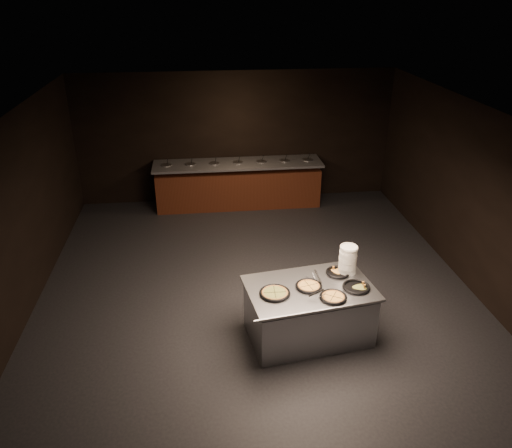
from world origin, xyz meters
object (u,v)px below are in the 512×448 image
Objects in this scene: plate_stack at (348,260)px; pan_veggie_whole at (275,293)px; pan_cheese_whole at (309,286)px; serving_counter at (309,313)px.

plate_stack is 1.00× the size of pan_veggie_whole.
pan_veggie_whole is 0.50m from pan_cheese_whole.
serving_counter is 0.44m from pan_cheese_whole.
plate_stack is 1.14× the size of pan_cheese_whole.
pan_veggie_whole is (-1.11, -0.43, -0.19)m from plate_stack.
pan_cheese_whole is (-0.62, -0.32, -0.19)m from plate_stack.
plate_stack is at bearing 27.20° from pan_cheese_whole.
plate_stack is at bearing 21.29° from pan_veggie_whole.
plate_stack reaches higher than pan_veggie_whole.
pan_veggie_whole is at bearing -175.51° from serving_counter.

